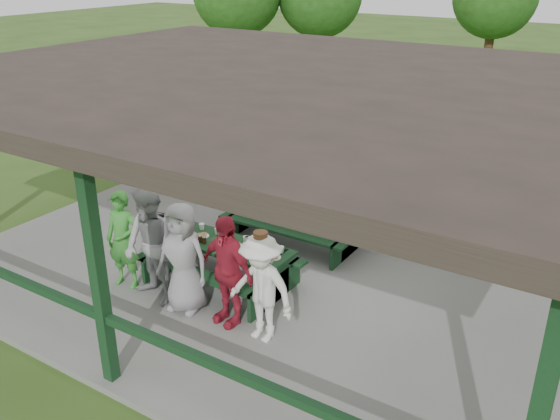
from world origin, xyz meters
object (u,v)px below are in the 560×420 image
Objects in this scene: picnic_table_far at (296,217)px; pickup_truck at (456,124)px; spectator_grey at (394,205)px; contestant_grey_left at (151,246)px; contestant_green at (123,240)px; spectator_blue at (272,164)px; contestant_red at (227,270)px; farm_trailer at (305,103)px; contestant_white_fedora at (261,288)px; spectator_lblue at (305,187)px; picnic_table_near at (220,257)px; contestant_grey_mid at (183,258)px.

picnic_table_far is 0.45× the size of pickup_truck.
spectator_grey is at bearing 25.85° from picnic_table_far.
spectator_grey is at bearing 70.86° from contestant_grey_left.
contestant_green reaches higher than spectator_blue.
picnic_table_far is at bearing 121.11° from spectator_blue.
contestant_grey_left is at bearing 59.92° from spectator_grey.
contestant_red is at bearing -8.84° from contestant_green.
contestant_green is at bearing 177.93° from pickup_truck.
farm_trailer is (-4.25, 7.65, 0.09)m from picnic_table_far.
contestant_white_fedora reaches higher than spectator_lblue.
farm_trailer is at bearing 95.41° from pickup_truck.
spectator_grey is (0.41, 3.65, 0.01)m from contestant_white_fedora.
pickup_truck reaches higher than picnic_table_near.
picnic_table_near is 1.52× the size of spectator_blue.
spectator_blue is 0.41× the size of farm_trailer.
contestant_grey_left is 1.08× the size of contestant_grey_mid.
picnic_table_near is 1.18m from contestant_grey_left.
picnic_table_near is at bearing -52.28° from farm_trailer.
contestant_grey_left reaches higher than spectator_lblue.
contestant_grey_left is 0.56m from contestant_grey_mid.
contestant_white_fedora is (2.64, -0.04, -0.01)m from contestant_green.
contestant_green is 0.99× the size of contestant_white_fedora.
contestant_green is at bearing -60.10° from farm_trailer.
spectator_blue is at bearing -10.55° from spectator_grey.
contestant_grey_left is 1.11× the size of contestant_red.
spectator_lblue is at bearing -178.46° from pickup_truck.
farm_trailer is (-5.83, 6.89, -0.23)m from spectator_grey.
spectator_blue is at bearing -29.60° from spectator_lblue.
spectator_blue reaches higher than picnic_table_far.
pickup_truck is at bearing -80.41° from spectator_grey.
contestant_grey_mid reaches higher than picnic_table_far.
contestant_grey_left reaches higher than pickup_truck.
contestant_green is 1.00× the size of spectator_blue.
spectator_lblue is at bearing 115.13° from contestant_white_fedora.
picnic_table_far is (0.21, 2.00, 0.00)m from picnic_table_near.
contestant_white_fedora is 1.02× the size of spectator_blue.
contestant_green is 0.41× the size of farm_trailer.
farm_trailer is (-4.04, 10.53, -0.29)m from contestant_grey_mid.
contestant_red is at bearing 19.48° from contestant_grey_left.
contestant_grey_left reaches higher than contestant_red.
spectator_grey is at bearing 152.98° from spectator_blue.
contestant_green is 3.80m from spectator_lblue.
contestant_red is at bearing 176.40° from contestant_white_fedora.
spectator_blue is at bearing 169.34° from pickup_truck.
spectator_blue reaches higher than picnic_table_near.
contestant_grey_mid reaches higher than spectator_lblue.
picnic_table_far is at bearing 78.05° from contestant_grey_mid.
spectator_grey is (3.04, 3.61, -0.00)m from contestant_green.
contestant_grey_mid reaches higher than contestant_red.
contestant_green is at bearing -177.16° from contestant_white_fedora.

